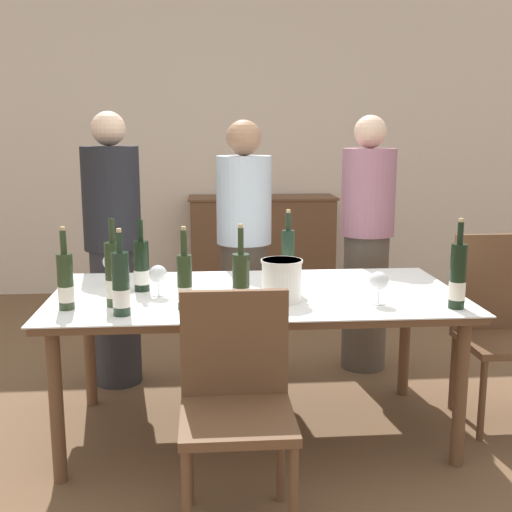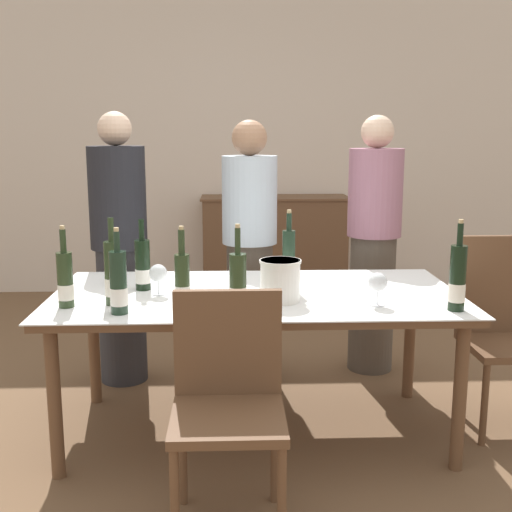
% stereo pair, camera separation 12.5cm
% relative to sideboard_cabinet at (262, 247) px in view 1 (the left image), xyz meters
% --- Properties ---
extents(ground_plane, '(12.00, 12.00, 0.00)m').
position_rel_sideboard_cabinet_xyz_m(ground_plane, '(-0.27, -2.72, -0.46)').
color(ground_plane, brown).
extents(back_wall, '(8.00, 0.10, 2.80)m').
position_rel_sideboard_cabinet_xyz_m(back_wall, '(-0.27, 0.29, 0.94)').
color(back_wall, beige).
rests_on(back_wall, ground_plane).
extents(sideboard_cabinet, '(1.32, 0.46, 0.92)m').
position_rel_sideboard_cabinet_xyz_m(sideboard_cabinet, '(0.00, 0.00, 0.00)').
color(sideboard_cabinet, brown).
rests_on(sideboard_cabinet, ground_plane).
extents(dining_table, '(1.95, 0.99, 0.72)m').
position_rel_sideboard_cabinet_xyz_m(dining_table, '(-0.27, -2.72, 0.20)').
color(dining_table, brown).
rests_on(dining_table, ground_plane).
extents(ice_bucket, '(0.19, 0.19, 0.19)m').
position_rel_sideboard_cabinet_xyz_m(ice_bucket, '(-0.17, -2.89, 0.37)').
color(ice_bucket, white).
rests_on(ice_bucket, dining_table).
extents(wine_bottle_0, '(0.07, 0.07, 0.37)m').
position_rel_sideboard_cabinet_xyz_m(wine_bottle_0, '(-1.13, -2.95, 0.38)').
color(wine_bottle_0, '#28381E').
rests_on(wine_bottle_0, dining_table).
extents(wine_bottle_1, '(0.07, 0.07, 0.37)m').
position_rel_sideboard_cabinet_xyz_m(wine_bottle_1, '(-0.61, -2.99, 0.39)').
color(wine_bottle_1, '#28381E').
rests_on(wine_bottle_1, dining_table).
extents(wine_bottle_2, '(0.08, 0.08, 0.35)m').
position_rel_sideboard_cabinet_xyz_m(wine_bottle_2, '(-0.83, -2.64, 0.38)').
color(wine_bottle_2, black).
rests_on(wine_bottle_2, dining_table).
extents(wine_bottle_3, '(0.08, 0.08, 0.37)m').
position_rel_sideboard_cabinet_xyz_m(wine_bottle_3, '(-0.87, -3.06, 0.39)').
color(wine_bottle_3, '#1E3323').
rests_on(wine_bottle_3, dining_table).
extents(wine_bottle_4, '(0.06, 0.06, 0.39)m').
position_rel_sideboard_cabinet_xyz_m(wine_bottle_4, '(-0.11, -2.65, 0.40)').
color(wine_bottle_4, '#1E3323').
rests_on(wine_bottle_4, dining_table).
extents(wine_bottle_5, '(0.07, 0.07, 0.39)m').
position_rel_sideboard_cabinet_xyz_m(wine_bottle_5, '(-0.92, -2.91, 0.40)').
color(wine_bottle_5, '#28381E').
rests_on(wine_bottle_5, dining_table).
extents(wine_bottle_6, '(0.08, 0.08, 0.38)m').
position_rel_sideboard_cabinet_xyz_m(wine_bottle_6, '(-0.36, -3.03, 0.38)').
color(wine_bottle_6, '#28381E').
rests_on(wine_bottle_6, dining_table).
extents(wine_bottle_7, '(0.07, 0.07, 0.40)m').
position_rel_sideboard_cabinet_xyz_m(wine_bottle_7, '(0.58, -3.07, 0.40)').
color(wine_bottle_7, black).
rests_on(wine_bottle_7, dining_table).
extents(wine_glass_0, '(0.08, 0.08, 0.16)m').
position_rel_sideboard_cabinet_xyz_m(wine_glass_0, '(-0.99, -2.49, 0.38)').
color(wine_glass_0, white).
rests_on(wine_glass_0, dining_table).
extents(wine_glass_1, '(0.09, 0.09, 0.15)m').
position_rel_sideboard_cabinet_xyz_m(wine_glass_1, '(-0.74, -2.75, 0.37)').
color(wine_glass_1, white).
rests_on(wine_glass_1, dining_table).
extents(wine_glass_2, '(0.09, 0.09, 0.15)m').
position_rel_sideboard_cabinet_xyz_m(wine_glass_2, '(0.26, -2.97, 0.37)').
color(wine_glass_2, white).
rests_on(wine_glass_2, dining_table).
extents(chair_right_end, '(0.42, 0.42, 0.96)m').
position_rel_sideboard_cabinet_xyz_m(chair_right_end, '(1.00, -2.63, 0.08)').
color(chair_right_end, brown).
rests_on(chair_right_end, ground_plane).
extents(chair_near_front, '(0.42, 0.42, 0.89)m').
position_rel_sideboard_cabinet_xyz_m(chair_near_front, '(-0.41, -3.45, 0.06)').
color(chair_near_front, brown).
rests_on(chair_near_front, ground_plane).
extents(person_host, '(0.33, 0.33, 1.60)m').
position_rel_sideboard_cabinet_xyz_m(person_host, '(-1.05, -1.99, 0.34)').
color(person_host, '#2D2D33').
rests_on(person_host, ground_plane).
extents(person_guest_left, '(0.33, 0.33, 1.56)m').
position_rel_sideboard_cabinet_xyz_m(person_guest_left, '(-0.28, -1.91, 0.32)').
color(person_guest_left, '#51473D').
rests_on(person_guest_left, ground_plane).
extents(person_guest_right, '(0.33, 0.33, 1.59)m').
position_rel_sideboard_cabinet_xyz_m(person_guest_right, '(0.49, -1.86, 0.33)').
color(person_guest_right, '#51473D').
rests_on(person_guest_right, ground_plane).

